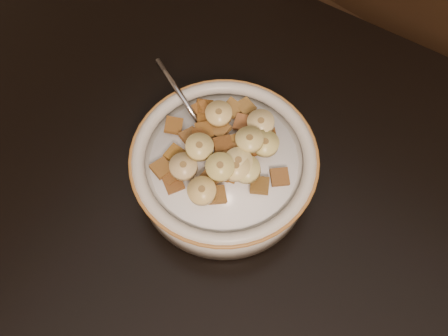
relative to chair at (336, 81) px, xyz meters
The scene contains 46 objects.
chair is the anchor object (origin of this frame).
cereal_bowl 0.45m from the chair, 92.40° to the right, with size 0.21×0.21×0.05m, color beige.
milk 0.47m from the chair, 92.40° to the right, with size 0.17×0.17×0.00m, color white.
spoon 0.46m from the chair, 97.13° to the right, with size 0.04×0.05×0.01m, color #A2A6B0.
cereal_square_0 0.47m from the chair, 98.05° to the right, with size 0.02×0.02×0.01m, color brown.
cereal_square_1 0.48m from the chair, 91.04° to the right, with size 0.02×0.02×0.01m, color brown.
cereal_square_2 0.52m from the chair, 96.15° to the right, with size 0.02×0.02×0.01m, color brown.
cereal_square_3 0.44m from the chair, 102.20° to the right, with size 0.02×0.02×0.01m, color #90561A.
cereal_square_4 0.49m from the chair, 91.75° to the right, with size 0.02×0.02×0.01m, color #996325.
cereal_square_5 0.46m from the chair, 88.84° to the right, with size 0.02×0.02×0.01m, color #9D531F.
cereal_square_6 0.51m from the chair, 89.62° to the right, with size 0.02×0.02×0.01m, color #945F2F.
cereal_square_7 0.43m from the chair, 97.58° to the right, with size 0.02×0.02×0.01m, color brown.
cereal_square_8 0.48m from the chair, 88.47° to the right, with size 0.02×0.02×0.01m, color #9D6131.
cereal_square_9 0.46m from the chair, 82.33° to the right, with size 0.02×0.02×0.01m, color brown.
cereal_square_10 0.44m from the chair, 102.22° to the right, with size 0.02×0.02×0.01m, color #965427.
cereal_square_11 0.44m from the chair, 98.13° to the right, with size 0.02×0.02×0.01m, color olive.
cereal_square_12 0.49m from the chair, 90.95° to the right, with size 0.02×0.02×0.01m, color brown.
cereal_square_13 0.47m from the chair, 97.64° to the right, with size 0.02×0.02×0.01m, color brown.
cereal_square_14 0.50m from the chair, 91.86° to the right, with size 0.02×0.02×0.01m, color brown.
cereal_square_15 0.43m from the chair, 87.71° to the right, with size 0.02×0.02×0.01m, color brown.
cereal_square_16 0.48m from the chair, 84.67° to the right, with size 0.02×0.02×0.01m, color brown.
cereal_square_17 0.51m from the chair, 97.24° to the right, with size 0.02×0.02×0.01m, color brown.
cereal_square_18 0.50m from the chair, 99.01° to the right, with size 0.02×0.02×0.01m, color #895F1A.
cereal_square_19 0.49m from the chair, 96.24° to the right, with size 0.02×0.02×0.01m, color #98691B.
cereal_square_20 0.45m from the chair, 99.38° to the right, with size 0.02×0.02×0.01m, color brown.
cereal_square_21 0.43m from the chair, 93.45° to the right, with size 0.02×0.02×0.01m, color #945A2D.
cereal_square_22 0.52m from the chair, 98.95° to the right, with size 0.02×0.02×0.01m, color brown.
cereal_square_23 0.48m from the chair, 99.17° to the right, with size 0.02×0.02×0.01m, color brown.
cereal_square_24 0.47m from the chair, 103.30° to the right, with size 0.02×0.02×0.01m, color brown.
cereal_square_25 0.47m from the chair, 91.99° to the right, with size 0.02×0.02×0.01m, color brown.
cereal_square_26 0.48m from the chair, 93.15° to the right, with size 0.02×0.02×0.01m, color brown.
cereal_square_27 0.49m from the chair, 89.75° to the right, with size 0.02×0.02×0.01m, color #9C6921.
cereal_square_28 0.41m from the chair, 95.76° to the right, with size 0.02×0.02×0.01m, color olive.
cereal_square_29 0.44m from the chair, 88.16° to the right, with size 0.02×0.02×0.01m, color brown.
cereal_square_30 0.46m from the chair, 95.92° to the right, with size 0.02×0.02×0.01m, color brown.
banana_slice_0 0.49m from the chair, 89.09° to the right, with size 0.03×0.03×0.01m, color beige.
banana_slice_1 0.45m from the chair, 97.69° to the right, with size 0.03×0.03×0.01m, color #FFD879.
banana_slice_2 0.47m from the chair, 89.45° to the right, with size 0.03×0.03×0.01m, color #DEC682.
banana_slice_3 0.51m from the chair, 95.97° to the right, with size 0.03×0.03×0.01m, color tan.
banana_slice_4 0.50m from the chair, 95.63° to the right, with size 0.03×0.03×0.01m, color tan.
banana_slice_5 0.51m from the chair, 90.83° to the right, with size 0.03×0.03×0.01m, color #E6CD76.
banana_slice_6 0.49m from the chair, 87.45° to the right, with size 0.03×0.03×0.01m, color #E7DD87.
banana_slice_7 0.52m from the chair, 91.37° to the right, with size 0.03×0.03×0.01m, color tan.
banana_slice_8 0.44m from the chair, 89.85° to the right, with size 0.03×0.03×0.01m, color #EBCC89.
banana_slice_9 0.49m from the chair, 88.96° to the right, with size 0.03×0.03×0.01m, color #EACB82.
banana_slice_10 0.46m from the chair, 86.98° to the right, with size 0.03×0.03×0.01m, color #CBBF6D.
Camera 1 is at (-0.05, -0.10, 1.30)m, focal length 40.00 mm.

